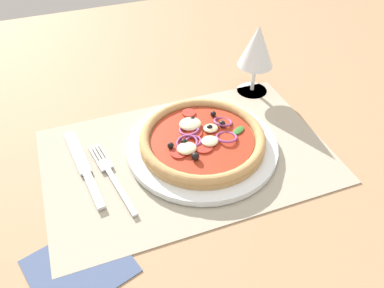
# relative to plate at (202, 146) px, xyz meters

# --- Properties ---
(ground_plane) EXTENTS (1.90, 1.40, 0.02)m
(ground_plane) POSITION_rel_plate_xyz_m (-0.03, -0.01, -0.02)
(ground_plane) COLOR #9E7A56
(placemat) EXTENTS (0.49, 0.32, 0.00)m
(placemat) POSITION_rel_plate_xyz_m (-0.03, -0.01, -0.01)
(placemat) COLOR #A39984
(placemat) RESTS_ON ground_plane
(plate) EXTENTS (0.27, 0.27, 0.01)m
(plate) POSITION_rel_plate_xyz_m (0.00, 0.00, 0.00)
(plate) COLOR white
(plate) RESTS_ON placemat
(pizza) EXTENTS (0.22, 0.22, 0.03)m
(pizza) POSITION_rel_plate_xyz_m (-0.00, 0.00, 0.02)
(pizza) COLOR tan
(pizza) RESTS_ON plate
(fork) EXTENTS (0.05, 0.18, 0.00)m
(fork) POSITION_rel_plate_xyz_m (-0.17, -0.01, -0.00)
(fork) COLOR silver
(fork) RESTS_ON placemat
(knife) EXTENTS (0.04, 0.20, 0.01)m
(knife) POSITION_rel_plate_xyz_m (-0.21, 0.03, -0.00)
(knife) COLOR silver
(knife) RESTS_ON placemat
(wine_glass) EXTENTS (0.07, 0.07, 0.15)m
(wine_glass) POSITION_rel_plate_xyz_m (0.17, 0.14, 0.09)
(wine_glass) COLOR silver
(wine_glass) RESTS_ON ground_plane
(napkin) EXTENTS (0.16, 0.15, 0.00)m
(napkin) POSITION_rel_plate_xyz_m (-0.24, -0.16, -0.01)
(napkin) COLOR #425175
(napkin) RESTS_ON ground_plane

